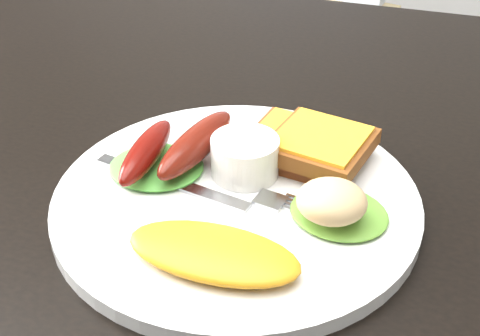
# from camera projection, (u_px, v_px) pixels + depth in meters

# --- Properties ---
(dining_table) EXTENTS (1.20, 0.80, 0.04)m
(dining_table) POSITION_uv_depth(u_px,v_px,m) (262.00, 170.00, 0.62)
(dining_table) COLOR black
(dining_table) RESTS_ON ground
(dining_chair) EXTENTS (0.52, 0.52, 0.05)m
(dining_chair) POSITION_uv_depth(u_px,v_px,m) (284.00, 28.00, 1.61)
(dining_chair) COLOR tan
(dining_chair) RESTS_ON ground
(plate) EXTENTS (0.29, 0.29, 0.01)m
(plate) POSITION_uv_depth(u_px,v_px,m) (236.00, 201.00, 0.54)
(plate) COLOR white
(plate) RESTS_ON dining_table
(lettuce_left) EXTENTS (0.09, 0.08, 0.01)m
(lettuce_left) POSITION_uv_depth(u_px,v_px,m) (156.00, 167.00, 0.56)
(lettuce_left) COLOR green
(lettuce_left) RESTS_ON plate
(lettuce_right) EXTENTS (0.09, 0.08, 0.01)m
(lettuce_right) POSITION_uv_depth(u_px,v_px,m) (339.00, 213.00, 0.51)
(lettuce_right) COLOR #4E982A
(lettuce_right) RESTS_ON plate
(omelette) EXTENTS (0.13, 0.06, 0.02)m
(omelette) POSITION_uv_depth(u_px,v_px,m) (214.00, 253.00, 0.46)
(omelette) COLOR #F9AB1E
(omelette) RESTS_ON plate
(sausage_a) EXTENTS (0.03, 0.10, 0.02)m
(sausage_a) POSITION_uv_depth(u_px,v_px,m) (146.00, 152.00, 0.55)
(sausage_a) COLOR #620801
(sausage_a) RESTS_ON lettuce_left
(sausage_b) EXTENTS (0.05, 0.12, 0.03)m
(sausage_b) POSITION_uv_depth(u_px,v_px,m) (196.00, 144.00, 0.56)
(sausage_b) COLOR maroon
(sausage_b) RESTS_ON lettuce_left
(ramekin) EXTENTS (0.07, 0.07, 0.03)m
(ramekin) POSITION_uv_depth(u_px,v_px,m) (245.00, 157.00, 0.55)
(ramekin) COLOR white
(ramekin) RESTS_ON plate
(toast_a) EXTENTS (0.10, 0.10, 0.01)m
(toast_a) POSITION_uv_depth(u_px,v_px,m) (296.00, 145.00, 0.58)
(toast_a) COLOR brown
(toast_a) RESTS_ON plate
(toast_b) EXTENTS (0.09, 0.09, 0.01)m
(toast_b) POSITION_uv_depth(u_px,v_px,m) (320.00, 145.00, 0.56)
(toast_b) COLOR brown
(toast_b) RESTS_ON toast_a
(potato_salad) EXTENTS (0.06, 0.06, 0.03)m
(potato_salad) POSITION_uv_depth(u_px,v_px,m) (332.00, 201.00, 0.49)
(potato_salad) COLOR beige
(potato_salad) RESTS_ON lettuce_right
(fork) EXTENTS (0.14, 0.04, 0.00)m
(fork) POSITION_uv_depth(u_px,v_px,m) (171.00, 182.00, 0.54)
(fork) COLOR #ADAFB7
(fork) RESTS_ON plate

